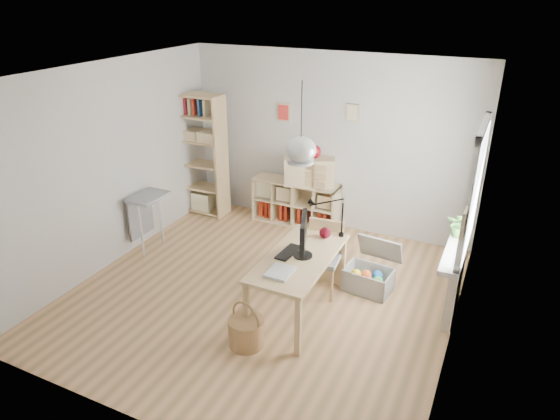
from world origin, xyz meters
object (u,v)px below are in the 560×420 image
at_px(desk, 299,263).
at_px(cube_shelf, 295,205).
at_px(tall_bookshelf, 201,150).
at_px(storage_chest, 370,274).
at_px(chair, 323,253).
at_px(drawer_chest, 309,171).
at_px(monitor, 303,235).

distance_m(desk, cube_shelf, 2.48).
height_order(tall_bookshelf, storage_chest, tall_bookshelf).
bearing_deg(tall_bookshelf, desk, -37.01).
bearing_deg(chair, cube_shelf, 118.23).
relative_size(cube_shelf, storage_chest, 1.97).
bearing_deg(drawer_chest, cube_shelf, 150.43).
height_order(storage_chest, monitor, monitor).
relative_size(desk, tall_bookshelf, 0.75).
xyz_separation_m(chair, monitor, (-0.03, -0.57, 0.50)).
bearing_deg(tall_bookshelf, cube_shelf, 10.19).
xyz_separation_m(desk, tall_bookshelf, (-2.59, 1.95, 0.43)).
distance_m(desk, chair, 0.61).
relative_size(monitor, drawer_chest, 0.70).
xyz_separation_m(cube_shelf, storage_chest, (1.65, -1.38, -0.10)).
bearing_deg(cube_shelf, monitor, -64.36).
bearing_deg(monitor, tall_bookshelf, 124.10).
bearing_deg(monitor, cube_shelf, 96.04).
bearing_deg(tall_bookshelf, storage_chest, -18.82).
bearing_deg(cube_shelf, storage_chest, -39.86).
xyz_separation_m(desk, storage_chest, (0.63, 0.86, -0.46)).
relative_size(desk, monitor, 2.84).
xyz_separation_m(chair, storage_chest, (0.56, 0.27, -0.31)).
bearing_deg(desk, tall_bookshelf, 142.99).
bearing_deg(monitor, chair, 67.39).
xyz_separation_m(monitor, drawer_chest, (-0.81, 2.17, -0.08)).
bearing_deg(desk, drawer_chest, 109.48).
xyz_separation_m(tall_bookshelf, drawer_chest, (1.81, 0.24, -0.15)).
height_order(cube_shelf, tall_bookshelf, tall_bookshelf).
xyz_separation_m(desk, drawer_chest, (-0.77, 2.19, 0.28)).
height_order(tall_bookshelf, drawer_chest, tall_bookshelf).
height_order(desk, tall_bookshelf, tall_bookshelf).
bearing_deg(tall_bookshelf, drawer_chest, 7.55).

